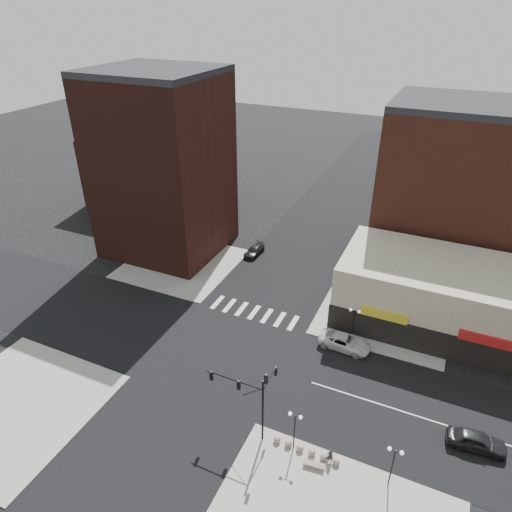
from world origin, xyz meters
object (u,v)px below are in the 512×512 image
at_px(traffic_signal, 254,392).
at_px(street_lamp_se_a, 295,422).
at_px(street_lamp_ne, 354,317).
at_px(dark_sedan_north, 254,251).
at_px(dark_sedan_east, 477,441).
at_px(pedestrian, 330,456).
at_px(street_lamp_se_b, 394,458).
at_px(white_suv, 345,342).
at_px(stone_bench, 314,465).

height_order(traffic_signal, street_lamp_se_a, traffic_signal).
xyz_separation_m(street_lamp_ne, dark_sedan_north, (-18.07, 13.30, -2.65)).
relative_size(street_lamp_ne, dark_sedan_north, 0.94).
distance_m(traffic_signal, dark_sedan_east, 19.48).
bearing_deg(pedestrian, street_lamp_ne, -112.16).
bearing_deg(street_lamp_se_b, dark_sedan_east, 46.92).
distance_m(street_lamp_ne, white_suv, 2.95).
distance_m(traffic_signal, white_suv, 15.56).
distance_m(white_suv, pedestrian, 14.73).
bearing_deg(pedestrian, white_suv, -109.85).
xyz_separation_m(dark_sedan_east, dark_sedan_north, (-31.22, 22.72, -0.18)).
bearing_deg(pedestrian, stone_bench, 14.64).
bearing_deg(dark_sedan_north, dark_sedan_east, -33.04).
relative_size(street_lamp_se_a, dark_sedan_east, 0.86).
bearing_deg(stone_bench, street_lamp_ne, 87.90).
distance_m(dark_sedan_north, stone_bench, 35.89).
height_order(street_lamp_se_b, white_suv, street_lamp_se_b).
bearing_deg(street_lamp_ne, dark_sedan_north, 143.64).
xyz_separation_m(dark_sedan_north, pedestrian, (20.24, -29.30, 0.22)).
distance_m(street_lamp_se_b, stone_bench, 6.62).
relative_size(street_lamp_se_b, stone_bench, 2.34).
height_order(white_suv, stone_bench, white_suv).
relative_size(street_lamp_se_b, pedestrian, 2.78).
relative_size(dark_sedan_east, stone_bench, 2.72).
bearing_deg(pedestrian, traffic_signal, -31.31).
relative_size(street_lamp_ne, dark_sedan_east, 0.86).
relative_size(street_lamp_se_b, dark_sedan_east, 0.86).
bearing_deg(stone_bench, white_suv, 89.72).
bearing_deg(dark_sedan_north, street_lamp_ne, -33.36).
height_order(traffic_signal, stone_bench, traffic_signal).
distance_m(traffic_signal, street_lamp_se_b, 11.88).
bearing_deg(stone_bench, dark_sedan_north, 116.38).
xyz_separation_m(white_suv, dark_sedan_east, (13.55, -7.92, 0.04)).
height_order(traffic_signal, street_lamp_se_b, traffic_signal).
bearing_deg(dark_sedan_north, street_lamp_se_a, -56.78).
height_order(white_suv, pedestrian, pedestrian).
height_order(street_lamp_se_a, white_suv, street_lamp_se_a).
xyz_separation_m(street_lamp_se_b, pedestrian, (-4.82, 0.00, -2.42)).
distance_m(street_lamp_se_b, street_lamp_ne, 17.46).
height_order(street_lamp_se_b, pedestrian, street_lamp_se_b).
bearing_deg(pedestrian, street_lamp_se_a, -29.91).
relative_size(traffic_signal, street_lamp_se_b, 1.87).
bearing_deg(street_lamp_se_a, white_suv, 87.60).
relative_size(dark_sedan_east, pedestrian, 3.23).
xyz_separation_m(street_lamp_se_b, dark_sedan_north, (-25.07, 29.30, -2.65)).
relative_size(traffic_signal, street_lamp_se_a, 1.87).
bearing_deg(traffic_signal, white_suv, 73.04).
bearing_deg(street_lamp_se_a, stone_bench, -24.81).
bearing_deg(street_lamp_ne, street_lamp_se_b, -66.37).
relative_size(street_lamp_se_a, white_suv, 0.74).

